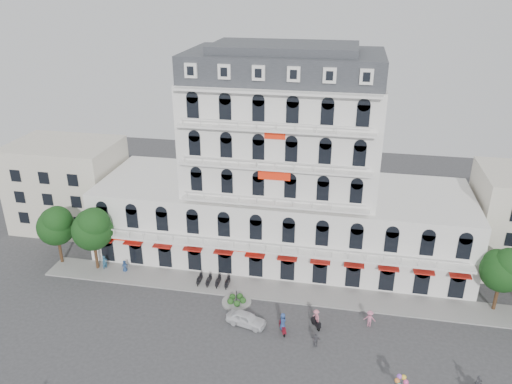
# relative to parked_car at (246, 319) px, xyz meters

# --- Properties ---
(ground) EXTENTS (120.00, 120.00, 0.00)m
(ground) POSITION_rel_parked_car_xyz_m (1.23, -2.69, -0.70)
(ground) COLOR #38383A
(ground) RESTS_ON ground
(sidewalk) EXTENTS (53.00, 4.00, 0.16)m
(sidewalk) POSITION_rel_parked_car_xyz_m (1.23, 6.31, -0.62)
(sidewalk) COLOR gray
(sidewalk) RESTS_ON ground
(main_building) EXTENTS (45.00, 15.00, 25.80)m
(main_building) POSITION_rel_parked_car_xyz_m (1.23, 15.31, 9.26)
(main_building) COLOR silver
(main_building) RESTS_ON ground
(flank_building_west) EXTENTS (14.00, 10.00, 12.00)m
(flank_building_west) POSITION_rel_parked_car_xyz_m (-28.77, 17.31, 5.30)
(flank_building_west) COLOR beige
(flank_building_west) RESTS_ON ground
(traffic_island) EXTENTS (3.20, 3.20, 1.60)m
(traffic_island) POSITION_rel_parked_car_xyz_m (-1.77, 3.31, -0.44)
(traffic_island) COLOR gray
(traffic_island) RESTS_ON ground
(parked_scooter_row) EXTENTS (4.40, 1.80, 1.10)m
(parked_scooter_row) POSITION_rel_parked_car_xyz_m (-5.12, 6.11, -0.70)
(parked_scooter_row) COLOR black
(parked_scooter_row) RESTS_ON ground
(tree_west_outer) EXTENTS (4.50, 4.48, 7.76)m
(tree_west_outer) POSITION_rel_parked_car_xyz_m (-24.72, 7.29, 4.65)
(tree_west_outer) COLOR #382314
(tree_west_outer) RESTS_ON ground
(tree_west_inner) EXTENTS (4.76, 4.76, 8.25)m
(tree_west_inner) POSITION_rel_parked_car_xyz_m (-19.72, 6.79, 4.98)
(tree_west_inner) COLOR #382314
(tree_west_inner) RESTS_ON ground
(tree_east_inner) EXTENTS (4.40, 4.37, 7.57)m
(tree_east_inner) POSITION_rel_parked_car_xyz_m (25.28, 7.29, 4.51)
(tree_east_inner) COLOR #382314
(tree_east_inner) RESTS_ON ground
(parked_car) EXTENTS (4.39, 2.57, 1.40)m
(parked_car) POSITION_rel_parked_car_xyz_m (0.00, 0.00, 0.00)
(parked_car) COLOR white
(parked_car) RESTS_ON ground
(rider_east) EXTENTS (0.91, 1.61, 2.35)m
(rider_east) POSITION_rel_parked_car_xyz_m (3.80, -0.59, 0.50)
(rider_east) COLOR maroon
(rider_east) RESTS_ON ground
(rider_center) EXTENTS (1.12, 1.48, 2.14)m
(rider_center) POSITION_rel_parked_car_xyz_m (6.95, 0.90, 0.42)
(rider_center) COLOR black
(rider_center) RESTS_ON ground
(pedestrian_left) EXTENTS (0.89, 0.79, 1.54)m
(pedestrian_left) POSITION_rel_parked_car_xyz_m (-16.24, 6.81, 0.07)
(pedestrian_left) COLOR navy
(pedestrian_left) RESTS_ON ground
(pedestrian_mid) EXTENTS (0.96, 0.49, 1.58)m
(pedestrian_mid) POSITION_rel_parked_car_xyz_m (7.18, -1.93, 0.09)
(pedestrian_mid) COLOR #515057
(pedestrian_mid) RESTS_ON ground
(pedestrian_right) EXTENTS (1.22, 0.77, 1.82)m
(pedestrian_right) POSITION_rel_parked_car_xyz_m (12.25, 2.18, 0.21)
(pedestrian_right) COLOR #C66988
(pedestrian_right) RESTS_ON ground
(pedestrian_far) EXTENTS (0.73, 0.83, 1.91)m
(pedestrian_far) POSITION_rel_parked_car_xyz_m (-18.77, 6.81, 0.25)
(pedestrian_far) COLOR #25506F
(pedestrian_far) RESTS_ON ground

